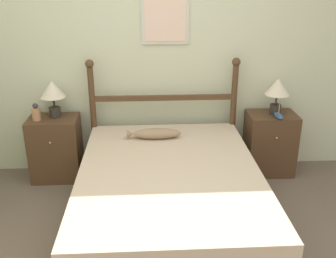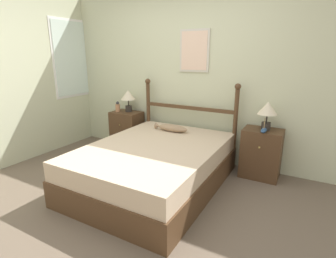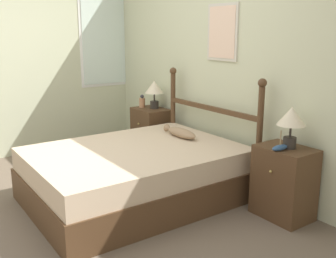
{
  "view_description": "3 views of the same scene",
  "coord_description": "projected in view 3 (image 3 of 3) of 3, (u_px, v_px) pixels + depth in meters",
  "views": [
    {
      "loc": [
        -0.1,
        -2.21,
        2.0
      ],
      "look_at": [
        0.09,
        1.01,
        0.71
      ],
      "focal_mm": 42.0,
      "sensor_mm": 36.0,
      "label": 1
    },
    {
      "loc": [
        1.68,
        -1.94,
        1.6
      ],
      "look_at": [
        0.09,
        0.92,
        0.66
      ],
      "focal_mm": 28.0,
      "sensor_mm": 36.0,
      "label": 2
    },
    {
      "loc": [
        3.29,
        -1.26,
        1.64
      ],
      "look_at": [
        0.09,
        0.98,
        0.67
      ],
      "focal_mm": 42.0,
      "sensor_mm": 36.0,
      "label": 3
    }
  ],
  "objects": [
    {
      "name": "ground_plane",
      "position": [
        77.0,
        211.0,
        3.71
      ],
      "size": [
        16.0,
        16.0,
        0.0
      ],
      "primitive_type": "plane",
      "color": "brown"
    },
    {
      "name": "wall_back",
      "position": [
        218.0,
        66.0,
        4.37
      ],
      "size": [
        6.4,
        0.08,
        2.55
      ],
      "color": "beige",
      "rests_on": "ground_plane"
    },
    {
      "name": "wall_left",
      "position": [
        11.0,
        61.0,
        5.11
      ],
      "size": [
        0.08,
        6.4,
        2.55
      ],
      "color": "beige",
      "rests_on": "ground_plane"
    },
    {
      "name": "bed",
      "position": [
        135.0,
        174.0,
        3.92
      ],
      "size": [
        1.49,
        2.02,
        0.53
      ],
      "color": "#4C331E",
      "rests_on": "ground_plane"
    },
    {
      "name": "headboard",
      "position": [
        211.0,
        120.0,
        4.36
      ],
      "size": [
        1.52,
        0.09,
        1.22
      ],
      "color": "#4C331E",
      "rests_on": "ground_plane"
    },
    {
      "name": "nightstand_left",
      "position": [
        151.0,
        132.0,
        5.28
      ],
      "size": [
        0.49,
        0.38,
        0.65
      ],
      "color": "#4C331E",
      "rests_on": "ground_plane"
    },
    {
      "name": "nightstand_right",
      "position": [
        284.0,
        182.0,
        3.52
      ],
      "size": [
        0.49,
        0.38,
        0.65
      ],
      "color": "#4C331E",
      "rests_on": "ground_plane"
    },
    {
      "name": "table_lamp_left",
      "position": [
        154.0,
        89.0,
        5.15
      ],
      "size": [
        0.25,
        0.25,
        0.37
      ],
      "color": "#2D2823",
      "rests_on": "nightstand_left"
    },
    {
      "name": "table_lamp_right",
      "position": [
        291.0,
        119.0,
        3.37
      ],
      "size": [
        0.25,
        0.25,
        0.37
      ],
      "color": "#2D2823",
      "rests_on": "nightstand_right"
    },
    {
      "name": "bottle",
      "position": [
        142.0,
        102.0,
        5.27
      ],
      "size": [
        0.08,
        0.08,
        0.17
      ],
      "color": "tan",
      "rests_on": "nightstand_left"
    },
    {
      "name": "model_boat",
      "position": [
        280.0,
        147.0,
        3.36
      ],
      "size": [
        0.07,
        0.18,
        0.18
      ],
      "color": "#335684",
      "rests_on": "nightstand_right"
    },
    {
      "name": "fish_pillow",
      "position": [
        181.0,
        133.0,
        4.28
      ],
      "size": [
        0.51,
        0.14,
        0.1
      ],
      "color": "#997A5B",
      "rests_on": "bed"
    }
  ]
}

